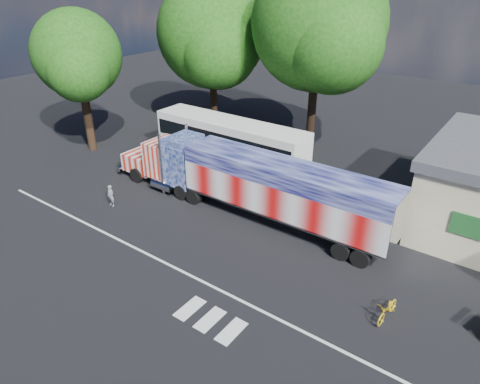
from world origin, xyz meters
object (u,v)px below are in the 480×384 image
Objects in this scene: bicycle at (388,310)px; tree_n_mid at (320,24)px; tree_nw_a at (213,34)px; tree_w_a at (78,55)px; semi_truck at (249,182)px; coach_bus at (230,143)px; woman at (111,196)px.

tree_n_mid reaches higher than bicycle.
bicycle is 0.14× the size of tree_nw_a.
tree_w_a is 0.83× the size of tree_nw_a.
coach_bus is (-5.41, 5.19, -0.31)m from semi_truck.
bicycle is 28.85m from tree_w_a.
tree_w_a is at bearing 175.18° from bicycle.
woman is (-7.88, -4.50, -1.50)m from semi_truck.
bicycle is at bearing -35.13° from tree_nw_a.
tree_n_mid is (-12.41, 16.45, 9.63)m from bicycle.
coach_bus is at bearing -114.38° from tree_n_mid.
semi_truck is at bearing 27.96° from woman.
tree_n_mid is at bearing 132.62° from bicycle.
tree_n_mid is 1.12× the size of tree_nw_a.
tree_n_mid is (-2.12, 12.45, 7.88)m from semi_truck.
semi_truck is 1.78× the size of tree_w_a.
tree_w_a is at bearing 147.38° from woman.
coach_bus reaches higher than bicycle.
semi_truck is 14.88m from tree_n_mid.
bicycle is 0.16× the size of tree_w_a.
tree_n_mid is at bearing 2.85° from tree_nw_a.
tree_n_mid is (5.77, 16.94, 9.38)m from woman.
tree_n_mid is (3.29, 7.25, 8.19)m from coach_bus.
woman is at bearing -74.73° from tree_nw_a.
coach_bus is 10.07m from woman.
tree_nw_a is at bearing 135.93° from coach_bus.
tree_w_a is 11.92m from tree_nw_a.
coach_bus is 13.80m from tree_w_a.
woman is (-2.48, -9.69, -1.19)m from coach_bus.
coach_bus is at bearing 155.22° from bicycle.
tree_n_mid is at bearing 99.66° from semi_truck.
semi_truck is 18.07m from tree_w_a.
tree_n_mid is 18.98m from tree_w_a.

